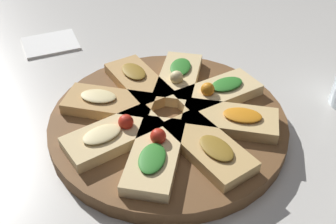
% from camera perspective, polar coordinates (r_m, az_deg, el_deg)
% --- Properties ---
extents(ground_plane, '(3.00, 3.00, 0.00)m').
position_cam_1_polar(ground_plane, '(0.63, 0.00, -2.42)').
color(ground_plane, beige).
extents(serving_board, '(0.37, 0.37, 0.02)m').
position_cam_1_polar(serving_board, '(0.62, 0.00, -1.55)').
color(serving_board, brown).
rests_on(serving_board, ground_plane).
extents(focaccia_slice_0, '(0.13, 0.15, 0.02)m').
position_cam_1_polar(focaccia_slice_0, '(0.60, 9.08, -1.10)').
color(focaccia_slice_0, '#DBB775').
rests_on(focaccia_slice_0, serving_board).
extents(focaccia_slice_1, '(0.15, 0.09, 0.04)m').
position_cam_1_polar(focaccia_slice_1, '(0.65, 7.23, 2.83)').
color(focaccia_slice_1, '#E5C689').
rests_on(focaccia_slice_1, serving_board).
extents(focaccia_slice_2, '(0.15, 0.13, 0.04)m').
position_cam_1_polar(focaccia_slice_2, '(0.68, 1.55, 5.06)').
color(focaccia_slice_2, '#E5C689').
rests_on(focaccia_slice_2, serving_board).
extents(focaccia_slice_3, '(0.09, 0.15, 0.02)m').
position_cam_1_polar(focaccia_slice_3, '(0.67, -4.31, 4.45)').
color(focaccia_slice_3, tan).
rests_on(focaccia_slice_3, serving_board).
extents(focaccia_slice_4, '(0.13, 0.15, 0.02)m').
position_cam_1_polar(focaccia_slice_4, '(0.63, -8.59, 1.27)').
color(focaccia_slice_4, tan).
rests_on(focaccia_slice_4, serving_board).
extents(focaccia_slice_5, '(0.15, 0.08, 0.04)m').
position_cam_1_polar(focaccia_slice_5, '(0.57, -7.89, -3.30)').
color(focaccia_slice_5, '#E5C689').
rests_on(focaccia_slice_5, serving_board).
extents(focaccia_slice_6, '(0.15, 0.13, 0.04)m').
position_cam_1_polar(focaccia_slice_6, '(0.54, -1.88, -6.14)').
color(focaccia_slice_6, '#E5C689').
rests_on(focaccia_slice_6, serving_board).
extents(focaccia_slice_7, '(0.08, 0.15, 0.02)m').
position_cam_1_polar(focaccia_slice_7, '(0.55, 5.84, -5.09)').
color(focaccia_slice_7, tan).
rests_on(focaccia_slice_7, serving_board).
extents(napkin_stack, '(0.14, 0.13, 0.01)m').
position_cam_1_polar(napkin_stack, '(0.89, -16.68, 9.64)').
color(napkin_stack, white).
rests_on(napkin_stack, ground_plane).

